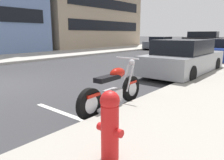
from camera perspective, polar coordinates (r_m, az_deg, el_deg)
sidewalk_far_curb at (r=20.65m, az=-5.03°, el=7.69°), size 120.00×5.00×0.14m
parking_stall_stripe at (r=4.63m, az=-11.55°, el=-9.07°), size 0.12×2.20×0.01m
parked_motorcycle at (r=4.77m, az=0.39°, el=-2.81°), size 2.16×0.62×1.12m
parked_car_at_intersection at (r=9.38m, az=18.60°, el=5.51°), size 4.71×1.94×1.44m
parked_car_across_street at (r=15.00m, az=27.57°, el=6.88°), size 4.47×1.98×1.37m
crossing_truck at (r=32.05m, az=22.95°, el=10.07°), size 2.35×5.22×1.98m
car_opposite_curb at (r=24.60m, az=12.59°, el=9.51°), size 4.71×2.00×1.35m
fire_hydrant at (r=2.64m, az=-0.58°, el=-11.50°), size 0.24×0.36×0.87m
townhouse_mid_block at (r=29.72m, az=-9.34°, el=20.11°), size 13.95×10.60×11.71m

